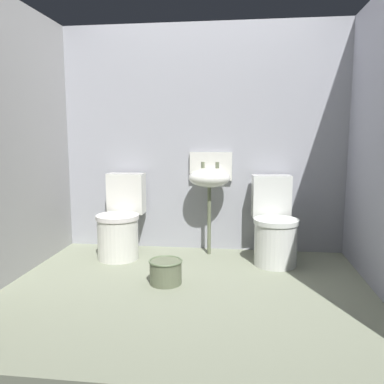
{
  "coord_description": "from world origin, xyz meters",
  "views": [
    {
      "loc": [
        0.4,
        -2.89,
        1.17
      ],
      "look_at": [
        0.0,
        0.26,
        0.7
      ],
      "focal_mm": 36.98,
      "sensor_mm": 36.0,
      "label": 1
    }
  ],
  "objects_px": {
    "toilet_left": "(121,223)",
    "toilet_right": "(274,228)",
    "bucket": "(166,271)",
    "sink": "(210,177)"
  },
  "relations": [
    {
      "from": "sink",
      "to": "bucket",
      "type": "bearing_deg",
      "value": -107.93
    },
    {
      "from": "sink",
      "to": "bucket",
      "type": "xyz_separation_m",
      "value": [
        -0.27,
        -0.85,
        -0.65
      ]
    },
    {
      "from": "bucket",
      "to": "sink",
      "type": "bearing_deg",
      "value": 72.07
    },
    {
      "from": "toilet_left",
      "to": "bucket",
      "type": "bearing_deg",
      "value": 130.98
    },
    {
      "from": "toilet_right",
      "to": "bucket",
      "type": "distance_m",
      "value": 1.12
    },
    {
      "from": "toilet_left",
      "to": "bucket",
      "type": "height_order",
      "value": "toilet_left"
    },
    {
      "from": "toilet_left",
      "to": "toilet_right",
      "type": "bearing_deg",
      "value": -179.66
    },
    {
      "from": "toilet_right",
      "to": "sink",
      "type": "xyz_separation_m",
      "value": [
        -0.61,
        0.19,
        0.43
      ]
    },
    {
      "from": "bucket",
      "to": "toilet_right",
      "type": "bearing_deg",
      "value": 36.69
    },
    {
      "from": "toilet_left",
      "to": "toilet_right",
      "type": "relative_size",
      "value": 1.0
    }
  ]
}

